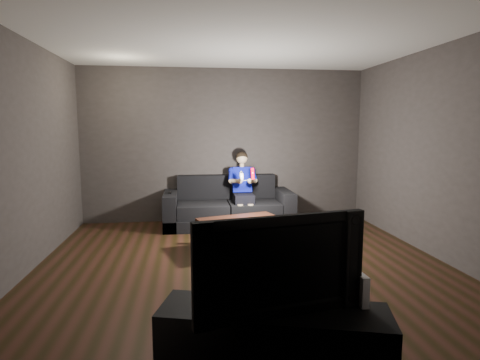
{
  "coord_description": "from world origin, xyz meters",
  "views": [
    {
      "loc": [
        -0.65,
        -4.64,
        1.67
      ],
      "look_at": [
        0.15,
        1.55,
        0.85
      ],
      "focal_mm": 30.0,
      "sensor_mm": 36.0,
      "label": 1
    }
  ],
  "objects": [
    {
      "name": "media_console",
      "position": [
        -0.12,
        -2.27,
        0.26
      ],
      "size": [
        1.53,
        0.8,
        0.52
      ],
      "primitive_type": "cube",
      "rotation": [
        0.0,
        0.0,
        -0.27
      ],
      "color": "black",
      "rests_on": "floor"
    },
    {
      "name": "floor",
      "position": [
        0.0,
        0.0,
        0.0
      ],
      "size": [
        5.0,
        5.0,
        0.0
      ],
      "primitive_type": "plane",
      "color": "black",
      "rests_on": "ground"
    },
    {
      "name": "left_wall",
      "position": [
        -2.5,
        0.0,
        1.35
      ],
      "size": [
        0.04,
        5.0,
        2.7
      ],
      "primitive_type": "cube",
      "color": "#37312F",
      "rests_on": "ground"
    },
    {
      "name": "front_wall",
      "position": [
        0.0,
        -2.5,
        1.35
      ],
      "size": [
        5.0,
        0.04,
        2.7
      ],
      "primitive_type": "cube",
      "color": "#37312F",
      "rests_on": "ground"
    },
    {
      "name": "nunchuk_white",
      "position": [
        0.18,
        1.56,
        0.92
      ],
      "size": [
        0.09,
        0.11,
        0.16
      ],
      "color": "white",
      "rests_on": "child"
    },
    {
      "name": "wii_remote_red",
      "position": [
        0.35,
        1.55,
        0.95
      ],
      "size": [
        0.05,
        0.07,
        0.19
      ],
      "color": "#EA0012",
      "rests_on": "child"
    },
    {
      "name": "child",
      "position": [
        0.26,
        2.01,
        0.73
      ],
      "size": [
        0.48,
        0.59,
        1.19
      ],
      "color": "black",
      "rests_on": "sofa"
    },
    {
      "name": "sofa",
      "position": [
        0.01,
        2.06,
        0.27
      ],
      "size": [
        2.16,
        0.93,
        0.84
      ],
      "color": "black",
      "rests_on": "floor"
    },
    {
      "name": "wii_console",
      "position": [
        0.45,
        -2.27,
        0.63
      ],
      "size": [
        0.05,
        0.16,
        0.2
      ],
      "primitive_type": "cube",
      "rotation": [
        0.0,
        0.0,
        0.03
      ],
      "color": "white",
      "rests_on": "media_console"
    },
    {
      "name": "wii_remote_black",
      "position": [
        -0.96,
        1.98,
        0.6
      ],
      "size": [
        0.04,
        0.15,
        0.03
      ],
      "color": "black",
      "rests_on": "sofa"
    },
    {
      "name": "ceiling",
      "position": [
        0.0,
        0.0,
        2.7
      ],
      "size": [
        5.0,
        5.0,
        0.02
      ],
      "primitive_type": "cube",
      "color": "silver",
      "rests_on": "back_wall"
    },
    {
      "name": "tv",
      "position": [
        -0.12,
        -2.27,
        0.84
      ],
      "size": [
        1.1,
        0.36,
        0.63
      ],
      "primitive_type": "imported",
      "rotation": [
        0.0,
        0.0,
        0.2
      ],
      "color": "black",
      "rests_on": "media_console"
    },
    {
      "name": "coffee_table",
      "position": [
        0.05,
        0.78,
        0.35
      ],
      "size": [
        1.24,
        0.87,
        0.41
      ],
      "color": "black",
      "rests_on": "floor"
    },
    {
      "name": "back_wall",
      "position": [
        0.0,
        2.5,
        1.35
      ],
      "size": [
        5.0,
        0.04,
        2.7
      ],
      "primitive_type": "cube",
      "color": "#37312F",
      "rests_on": "ground"
    },
    {
      "name": "right_wall",
      "position": [
        2.5,
        0.0,
        1.35
      ],
      "size": [
        0.04,
        5.0,
        2.7
      ],
      "primitive_type": "cube",
      "color": "#37312F",
      "rests_on": "ground"
    }
  ]
}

